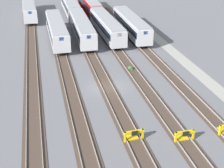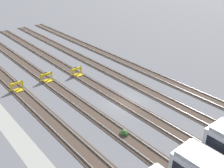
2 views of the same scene
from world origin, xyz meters
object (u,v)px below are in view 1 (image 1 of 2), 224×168
Objects in this scene: subway_car_front_row_right_inner at (29,8)px; subway_car_back_row_leftmost at (131,24)px; bumper_stop_near_inner_track at (183,135)px; bumper_stop_middle_track at (133,135)px; subway_car_front_row_left_inner at (57,29)px; subway_car_front_row_centre at (82,28)px; subway_car_back_row_centre at (70,6)px; weed_clump at (130,68)px; subway_car_front_row_rightmost at (89,5)px; subway_car_front_row_leftmost at (107,26)px.

subway_car_front_row_right_inner is 26.69m from subway_car_back_row_leftmost.
bumper_stop_near_inner_track is 4.87m from bumper_stop_middle_track.
subway_car_front_row_left_inner is 9.00× the size of bumper_stop_near_inner_track.
subway_car_front_row_left_inner is 1.00× the size of subway_car_front_row_right_inner.
subway_car_front_row_centre is at bearing 90.00° from subway_car_back_row_leftmost.
subway_car_front_row_right_inner is 1.00× the size of subway_car_back_row_centre.
subway_car_front_row_right_inner is at bearing 10.43° from bumper_stop_middle_track.
subway_car_front_row_rightmost is at bearing -0.25° from weed_clump.
subway_car_front_row_right_inner is at bearing 36.86° from subway_car_front_row_leftmost.
subway_car_front_row_rightmost is 35.40m from weed_clump.
subway_car_back_row_centre reaches higher than bumper_stop_near_inner_track.
subway_car_back_row_centre is at bearing -14.02° from subway_car_front_row_left_inner.
subway_car_front_row_left_inner reaches higher than bumper_stop_near_inner_track.
subway_car_front_row_right_inner is at bearing 26.54° from subway_car_front_row_centre.
subway_car_front_row_right_inner is 54.40m from bumper_stop_near_inner_track.
bumper_stop_near_inner_track is at bearing 171.98° from subway_car_back_row_leftmost.
subway_car_front_row_left_inner is 8.97× the size of bumper_stop_middle_track.
subway_car_front_row_leftmost is 4.72m from subway_car_front_row_centre.
weed_clump is at bearing 179.58° from subway_car_front_row_leftmost.
weed_clump is at bearing -15.74° from bumper_stop_middle_track.
subway_car_back_row_centre is 35.40m from weed_clump.
subway_car_back_row_leftmost is (-18.84, -18.91, 0.00)m from subway_car_front_row_right_inner.
subway_car_back_row_leftmost is 8.98× the size of bumper_stop_middle_track.
subway_car_back_row_leftmost is at bearing -134.90° from subway_car_front_row_right_inner.
subway_car_back_row_centre is 51.27m from bumper_stop_middle_track.
subway_car_back_row_leftmost is at bearing -166.03° from subway_car_front_row_rightmost.
subway_car_front_row_rightmost is 1.00× the size of subway_car_back_row_centre.
subway_car_front_row_centre is 8.98× the size of bumper_stop_middle_track.
subway_car_back_row_centre is (-0.30, 4.68, 0.00)m from subway_car_front_row_rightmost.
subway_car_front_row_leftmost reaches higher than weed_clump.
subway_car_front_row_leftmost is 16.37m from weed_clump.
subway_car_back_row_leftmost is at bearing -90.00° from subway_car_front_row_leftmost.
subway_car_back_row_centre is (-0.05, -9.48, 0.00)m from subway_car_front_row_right_inner.
subway_car_front_row_right_inner is 14.16m from subway_car_front_row_rightmost.
weed_clump is (-35.11, -14.00, -1.80)m from subway_car_front_row_right_inner.
subway_car_front_row_leftmost is 33.70m from bumper_stop_near_inner_track.
weed_clump is (-35.06, -4.52, -1.80)m from subway_car_back_row_centre.
subway_car_front_row_centre is at bearing 90.00° from subway_car_front_row_leftmost.
subway_car_front_row_right_inner is at bearing 45.10° from subway_car_back_row_leftmost.
subway_car_front_row_leftmost is at bearing 179.89° from subway_car_front_row_rightmost.
subway_car_front_row_left_inner is 4.62m from subway_car_front_row_centre.
subway_car_front_row_leftmost is at bearing 0.07° from bumper_stop_near_inner_track.
bumper_stop_near_inner_track is at bearing -174.90° from subway_car_back_row_centre.
subway_car_front_row_leftmost is 1.00× the size of subway_car_front_row_left_inner.
subway_car_back_row_centre is at bearing 7.35° from weed_clump.
subway_car_front_row_left_inner is 1.00× the size of subway_car_front_row_centre.
subway_car_front_row_right_inner is 1.00× the size of subway_car_front_row_rightmost.
subway_car_front_row_leftmost and subway_car_front_row_centre have the same top height.
subway_car_back_row_leftmost is 1.00× the size of subway_car_back_row_centre.
weed_clump is (17.39, 0.16, -0.27)m from bumper_stop_near_inner_track.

